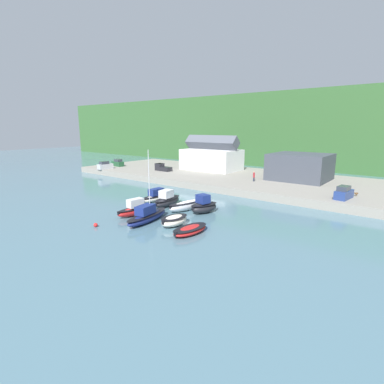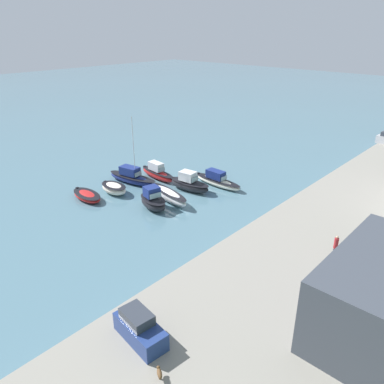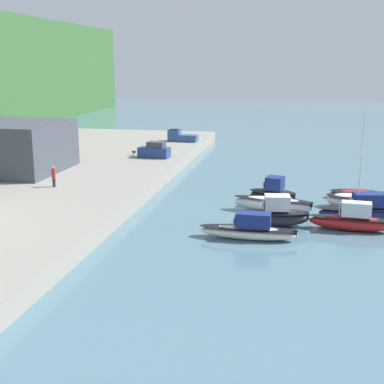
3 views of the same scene
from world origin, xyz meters
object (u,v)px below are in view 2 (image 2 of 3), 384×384
Objects in this scene: moored_boat_3 at (153,201)px; moored_boat_7 at (87,196)px; moored_boat_6 at (114,188)px; person_on_quay at (336,246)px; mooring_buoy_0 at (128,166)px; moored_boat_2 at (168,195)px; moored_boat_4 at (157,173)px; dog_on_quay at (159,373)px; parked_car_0 at (140,328)px; moored_boat_0 at (217,180)px; moored_boat_1 at (189,184)px; moored_boat_5 at (132,177)px.

moored_boat_7 is (4.09, -8.61, -0.58)m from moored_boat_3.
person_on_quay reaches higher than moored_boat_6.
moored_boat_3 is 9.53× the size of mooring_buoy_0.
moored_boat_4 is at bearing -112.23° from moored_boat_2.
parked_car_0 is at bearing 101.07° from dog_on_quay.
moored_boat_2 is at bearing 72.47° from mooring_buoy_0.
dog_on_quay is (28.74, 18.62, 1.16)m from moored_boat_0.
parked_car_0 is (23.42, 17.07, 1.39)m from moored_boat_1.
dog_on_quay is (20.22, -2.31, -0.64)m from person_on_quay.
dog_on_quay reaches higher than moored_boat_2.
moored_boat_6 is 28.80m from parked_car_0.
moored_boat_7 is at bearing -51.10° from moored_boat_3.
person_on_quay is (0.14, 22.43, 1.78)m from moored_boat_2.
mooring_buoy_0 is at bearing 86.39° from dog_on_quay.
moored_boat_3 reaches higher than moored_boat_7.
moored_boat_6 is 32.28m from dog_on_quay.
parked_car_0 is (12.08, 25.22, 1.91)m from moored_boat_7.
dog_on_quay is at bearing 32.51° from moored_boat_1.
dog_on_quay reaches higher than mooring_buoy_0.
dog_on_quay is at bearing 62.26° from moored_boat_3.
moored_boat_2 is at bearing -90.36° from person_on_quay.
moored_boat_2 is 8.04m from moored_boat_6.
moored_boat_4 is at bearing 89.49° from mooring_buoy_0.
moored_boat_4 is 29.72m from person_on_quay.
moored_boat_1 is 23.20m from person_on_quay.
moored_boat_6 is (11.76, -8.80, -0.05)m from moored_boat_0.
moored_boat_6 is at bearing -49.27° from moored_boat_1.
moored_boat_2 is 2.92m from moored_boat_3.
moored_boat_5 is at bearing -164.00° from moored_boat_6.
moored_boat_0 is 1.12× the size of moored_boat_4.
moored_boat_7 is 31.56m from dog_on_quay.
moored_boat_6 is at bearing 166.27° from moored_boat_7.
moored_boat_6 is at bearing 41.05° from mooring_buoy_0.
moored_boat_3 is at bearing 13.90° from moored_boat_2.
parked_car_0 is (23.47, 23.68, 1.49)m from moored_boat_4.
moored_boat_5 is 1.76× the size of moored_boat_7.
moored_boat_4 is at bearing 148.55° from moored_boat_5.
moored_boat_7 is 6.77× the size of dog_on_quay.
moored_boat_0 is 31.46m from parked_car_0.
moored_boat_6 is (7.73, -7.02, -0.28)m from moored_boat_1.
moored_boat_1 is 3.05× the size of person_on_quay.
moored_boat_5 reaches higher than moored_boat_7.
moored_boat_2 is 0.79× the size of moored_boat_5.
parked_car_0 reaches higher than person_on_quay.
person_on_quay is (-6.85, 30.86, 2.09)m from moored_boat_7.
moored_boat_7 is 12.79m from mooring_buoy_0.
parked_car_0 is at bearing 58.17° from moored_boat_6.
moored_boat_5 is at bearing -72.65° from moored_boat_1.
moored_boat_2 reaches higher than moored_boat_6.
moored_boat_4 reaches higher than moored_boat_2.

